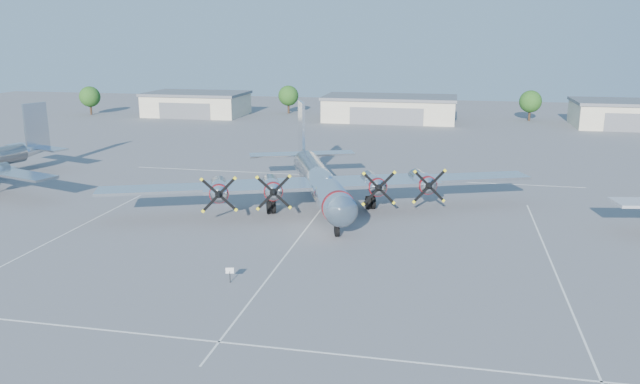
% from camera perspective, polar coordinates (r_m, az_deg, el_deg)
% --- Properties ---
extents(ground, '(260.00, 260.00, 0.00)m').
position_cam_1_polar(ground, '(59.30, -1.61, -3.82)').
color(ground, '#5C5C5F').
rests_on(ground, ground).
extents(parking_lines, '(60.00, 50.08, 0.01)m').
position_cam_1_polar(parking_lines, '(57.68, -2.02, -4.34)').
color(parking_lines, silver).
rests_on(parking_lines, ground).
extents(hangar_west, '(22.60, 14.60, 5.40)m').
position_cam_1_polar(hangar_west, '(149.49, -11.21, 7.92)').
color(hangar_west, beige).
rests_on(hangar_west, ground).
extents(hangar_center, '(28.60, 14.60, 5.40)m').
position_cam_1_polar(hangar_center, '(138.30, 6.39, 7.61)').
color(hangar_center, beige).
rests_on(hangar_center, ground).
extents(hangar_east, '(20.60, 14.60, 5.40)m').
position_cam_1_polar(hangar_east, '(141.98, 26.17, 6.43)').
color(hangar_east, beige).
rests_on(hangar_east, ground).
extents(tree_far_west, '(4.80, 4.80, 6.64)m').
position_cam_1_polar(tree_far_west, '(157.39, -20.30, 8.17)').
color(tree_far_west, '#382619').
rests_on(tree_far_west, ground).
extents(tree_west, '(4.80, 4.80, 6.64)m').
position_cam_1_polar(tree_west, '(150.45, -2.91, 8.79)').
color(tree_west, '#382619').
rests_on(tree_west, ground).
extents(tree_east, '(4.80, 4.80, 6.64)m').
position_cam_1_polar(tree_east, '(144.48, 18.69, 7.84)').
color(tree_east, '#382619').
rests_on(tree_east, ground).
extents(main_bomber_b29, '(53.94, 45.75, 10.11)m').
position_cam_1_polar(main_bomber_b29, '(68.59, -0.15, -1.31)').
color(main_bomber_b29, silver).
rests_on(main_bomber_b29, ground).
extents(info_placard, '(0.62, 0.20, 1.20)m').
position_cam_1_polar(info_placard, '(48.12, -8.25, -7.26)').
color(info_placard, black).
rests_on(info_placard, ground).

